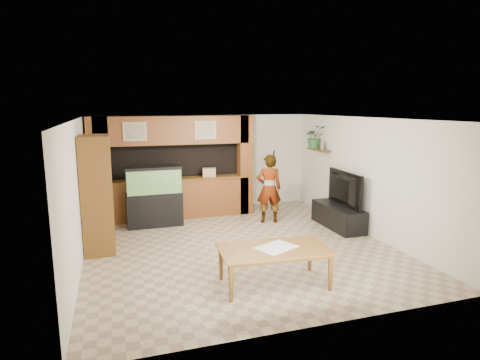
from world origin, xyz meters
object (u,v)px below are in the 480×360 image
object	(u,v)px
pantry_cabinet	(97,194)
dining_table	(275,268)
aquarium	(154,197)
person	(269,189)
television	(339,189)

from	to	relation	value
pantry_cabinet	dining_table	xyz separation A→B (m)	(2.70, -2.57, -0.84)
aquarium	person	size ratio (longest dim) A/B	0.85
person	dining_table	distance (m)	3.63
person	aquarium	bearing A→B (deg)	0.77
pantry_cabinet	aquarium	world-z (taller)	pantry_cabinet
pantry_cabinet	aquarium	xyz separation A→B (m)	(1.21, 1.35, -0.44)
person	dining_table	size ratio (longest dim) A/B	0.97
television	dining_table	size ratio (longest dim) A/B	0.81
dining_table	pantry_cabinet	bearing A→B (deg)	140.60
person	dining_table	xyz separation A→B (m)	(-1.23, -3.38, -0.54)
dining_table	television	bearing A→B (deg)	47.40
pantry_cabinet	television	bearing A→B (deg)	-0.84
television	pantry_cabinet	bearing A→B (deg)	90.98
aquarium	dining_table	distance (m)	4.21
pantry_cabinet	person	xyz separation A→B (m)	(3.93, 0.81, -0.30)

